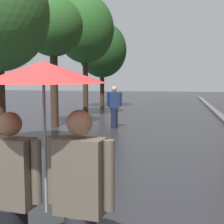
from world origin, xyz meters
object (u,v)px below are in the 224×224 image
Objects in this scene: street_tree_2 at (53,28)px; couple_under_umbrella at (45,149)px; street_tree_3 at (85,30)px; street_tree_4 at (102,50)px; pedestrian_walking_midground at (114,107)px.

couple_under_umbrella is at bearing -70.08° from street_tree_2.
street_tree_3 reaches higher than street_tree_2.
street_tree_3 is 4.49m from street_tree_4.
street_tree_2 is 3.11× the size of pedestrian_walking_midground.
street_tree_3 is at bearing -88.15° from street_tree_4.
street_tree_3 is 1.11× the size of street_tree_4.
street_tree_3 is 2.77× the size of couple_under_umbrella.
street_tree_4 is 8.60m from pedestrian_walking_midground.
street_tree_3 reaches higher than pedestrian_walking_midground.
street_tree_3 is at bearing 85.69° from street_tree_2.
street_tree_4 is at bearing 91.85° from street_tree_3.
pedestrian_walking_midground is at bearing 96.78° from couple_under_umbrella.
street_tree_2 is at bearing -176.60° from pedestrian_walking_midground.
street_tree_3 is 13.77m from couple_under_umbrella.
street_tree_4 reaches higher than street_tree_2.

